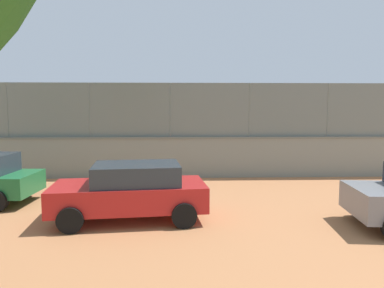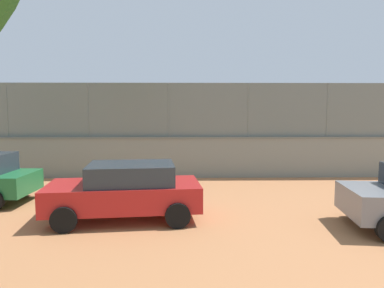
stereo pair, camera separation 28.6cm
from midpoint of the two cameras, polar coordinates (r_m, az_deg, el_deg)
The scene contains 9 objects.
ground_plane at distance 28.00m, azimuth -1.31°, elevation -0.27°, with size 260.00×260.00×0.00m, color #B27247.
perimeter_wall at distance 15.06m, azimuth -4.03°, elevation -2.08°, with size 27.06×0.84×1.72m.
fence_panel_on_wall at distance 14.92m, azimuth -4.08°, elevation 5.42°, with size 26.58×0.57×2.23m.
player_near_wall_returning at distance 19.07m, azimuth -4.71°, elevation -0.51°, with size 0.67×1.21×1.45m.
player_baseline_waiting at distance 23.05m, azimuth 5.03°, elevation 0.93°, with size 1.16×0.75×1.68m.
sports_ball at distance 17.26m, azimuth -3.49°, elevation -3.84°, with size 0.09×0.09×0.09m, color orange.
spare_ball_by_wall at distance 16.57m, azimuth 3.56°, elevation -4.04°, with size 0.20×0.20×0.20m, color orange.
courtside_bench at distance 17.37m, azimuth -19.56°, elevation -2.70°, with size 1.61×0.41×0.87m.
parked_car_red at distance 9.57m, azimuth -10.46°, elevation -7.22°, with size 4.11×2.40×1.46m.
Camera 1 is at (-0.10, 27.85, 2.89)m, focal length 33.52 mm.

